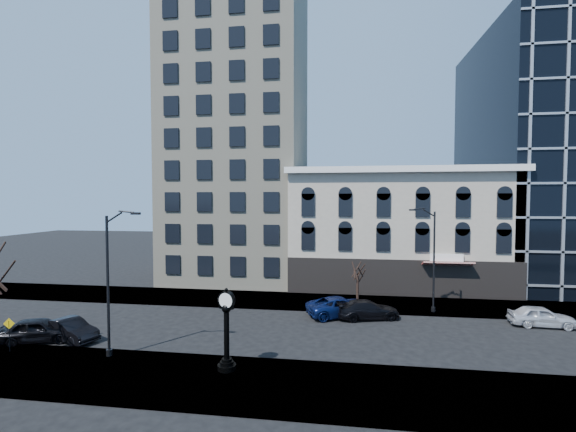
# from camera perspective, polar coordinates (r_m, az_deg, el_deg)

# --- Properties ---
(ground) EXTENTS (160.00, 160.00, 0.00)m
(ground) POSITION_cam_1_polar(r_m,az_deg,el_deg) (28.87, -5.26, -16.40)
(ground) COLOR black
(ground) RESTS_ON ground
(sidewalk_far) EXTENTS (160.00, 6.00, 0.12)m
(sidewalk_far) POSITION_cam_1_polar(r_m,az_deg,el_deg) (36.35, -2.29, -12.32)
(sidewalk_far) COLOR gray
(sidewalk_far) RESTS_ON ground
(sidewalk_near) EXTENTS (160.00, 6.00, 0.12)m
(sidewalk_near) POSITION_cam_1_polar(r_m,az_deg,el_deg) (21.70, -10.54, -22.84)
(sidewalk_near) COLOR gray
(sidewalk_near) RESTS_ON ground
(cream_tower) EXTENTS (15.90, 15.40, 42.50)m
(cream_tower) POSITION_cam_1_polar(r_m,az_deg,el_deg) (48.19, -7.33, 14.39)
(cream_tower) COLOR #C2B89C
(cream_tower) RESTS_ON ground
(victorian_row) EXTENTS (22.60, 11.19, 12.50)m
(victorian_row) POSITION_cam_1_polar(r_m,az_deg,el_deg) (42.98, 15.62, -2.09)
(victorian_row) COLOR #B8AB97
(victorian_row) RESTS_ON ground
(glass_office) EXTENTS (20.00, 20.15, 28.00)m
(glass_office) POSITION_cam_1_polar(r_m,az_deg,el_deg) (54.20, 36.59, 6.91)
(glass_office) COLOR black
(glass_office) RESTS_ON ground
(street_clock) EXTENTS (1.01, 1.01, 4.45)m
(street_clock) POSITION_cam_1_polar(r_m,az_deg,el_deg) (21.91, -9.09, -16.72)
(street_clock) COLOR black
(street_clock) RESTS_ON sidewalk_near
(street_lamp_near) EXTENTS (2.26, 0.44, 8.74)m
(street_lamp_near) POSITION_cam_1_polar(r_m,az_deg,el_deg) (24.40, -24.03, -3.88)
(street_lamp_near) COLOR black
(street_lamp_near) RESTS_ON sidewalk_near
(street_lamp_far) EXTENTS (2.21, 0.81, 8.70)m
(street_lamp_far) POSITION_cam_1_polar(r_m,az_deg,el_deg) (33.24, 19.90, -2.24)
(street_lamp_far) COLOR black
(street_lamp_far) RESTS_ON sidewalk_far
(bare_tree_far) EXTENTS (2.32, 2.32, 3.99)m
(bare_tree_far) POSITION_cam_1_polar(r_m,az_deg,el_deg) (34.96, 10.29, -7.82)
(bare_tree_far) COLOR black
(bare_tree_far) RESTS_ON sidewalk_far
(warning_sign) EXTENTS (0.66, 0.15, 2.05)m
(warning_sign) POSITION_cam_1_polar(r_m,az_deg,el_deg) (29.46, -35.98, -13.35)
(warning_sign) COLOR black
(warning_sign) RESTS_ON sidewalk_near
(car_near_a) EXTENTS (4.99, 3.37, 1.58)m
(car_near_a) POSITION_cam_1_polar(r_m,az_deg,el_deg) (30.91, -32.93, -13.96)
(car_near_a) COLOR black
(car_near_a) RESTS_ON ground
(car_near_b) EXTENTS (4.56, 2.91, 1.42)m
(car_near_b) POSITION_cam_1_polar(r_m,az_deg,el_deg) (30.23, -29.58, -14.42)
(car_near_b) COLOR black
(car_near_b) RESTS_ON ground
(car_far_a) EXTENTS (6.09, 4.53, 1.54)m
(car_far_a) POSITION_cam_1_polar(r_m,az_deg,el_deg) (31.85, 7.87, -13.15)
(car_far_a) COLOR #0C194C
(car_far_a) RESTS_ON ground
(car_far_b) EXTENTS (5.34, 3.27, 1.45)m
(car_far_b) POSITION_cam_1_polar(r_m,az_deg,el_deg) (31.55, 11.69, -13.42)
(car_far_b) COLOR black
(car_far_b) RESTS_ON ground
(car_far_c) EXTENTS (4.45, 2.00, 1.49)m
(car_far_c) POSITION_cam_1_polar(r_m,az_deg,el_deg) (34.61, 33.40, -12.31)
(car_far_c) COLOR silver
(car_far_c) RESTS_ON ground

